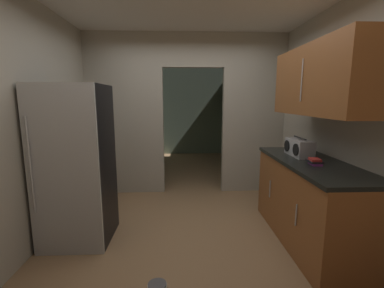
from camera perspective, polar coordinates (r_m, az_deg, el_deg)
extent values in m
plane|color=#93704C|center=(3.28, -0.42, -19.44)|extent=(20.00, 20.00, 0.00)
cube|color=silver|center=(3.52, -0.79, 27.83)|extent=(3.71, 7.18, 0.06)
cube|color=#ADA899|center=(4.56, -14.25, 6.04)|extent=(1.26, 0.12, 2.67)
cube|color=#ADA899|center=(4.64, 13.09, 6.14)|extent=(1.04, 0.12, 2.67)
cube|color=#ADA899|center=(4.53, 0.26, 19.73)|extent=(1.01, 0.12, 0.55)
cube|color=slate|center=(7.75, -1.74, 7.70)|extent=(3.31, 0.10, 2.67)
cube|color=slate|center=(6.29, -16.44, 6.86)|extent=(0.10, 3.29, 2.67)
cube|color=slate|center=(6.34, 13.25, 7.02)|extent=(0.10, 3.29, 2.67)
cube|color=#ADA899|center=(2.91, -35.98, 2.60)|extent=(0.10, 4.09, 2.67)
cube|color=#ADA899|center=(3.03, 34.27, 2.97)|extent=(0.10, 4.09, 2.67)
cube|color=black|center=(3.21, -23.78, -4.14)|extent=(0.71, 0.65, 1.76)
cube|color=#B7BABC|center=(2.90, -26.19, -5.71)|extent=(0.71, 0.03, 1.76)
cylinder|color=#B7BABC|center=(2.99, -31.74, -4.02)|extent=(0.02, 0.02, 0.97)
cube|color=brown|center=(3.28, 24.13, -11.74)|extent=(0.62, 1.71, 0.90)
cube|color=black|center=(3.15, 24.71, -3.76)|extent=(0.66, 1.71, 0.04)
cylinder|color=#B7BABC|center=(2.82, 21.69, -14.15)|extent=(0.01, 0.01, 0.22)
cylinder|color=#B7BABC|center=(3.47, 16.58, -9.33)|extent=(0.01, 0.01, 0.22)
cube|color=brown|center=(3.08, 25.88, 12.35)|extent=(0.34, 1.54, 0.72)
cylinder|color=#B7BABC|center=(3.00, 22.74, 12.66)|extent=(0.01, 0.01, 0.43)
cube|color=#B2B2B7|center=(3.35, 22.28, -0.74)|extent=(0.18, 0.43, 0.20)
cylinder|color=#262626|center=(3.33, 22.41, 1.26)|extent=(0.02, 0.30, 0.02)
cylinder|color=black|center=(3.20, 21.64, -1.18)|extent=(0.01, 0.14, 0.14)
cylinder|color=black|center=(3.43, 19.91, -0.38)|extent=(0.01, 0.14, 0.14)
cube|color=#8C3893|center=(2.97, 25.21, -3.90)|extent=(0.10, 0.14, 0.02)
cube|color=black|center=(2.98, 25.09, -3.44)|extent=(0.12, 0.16, 0.02)
cube|color=red|center=(2.97, 25.15, -3.08)|extent=(0.12, 0.15, 0.02)
cylinder|color=#4C4C51|center=(2.30, -7.59, -28.00)|extent=(0.14, 0.14, 0.01)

